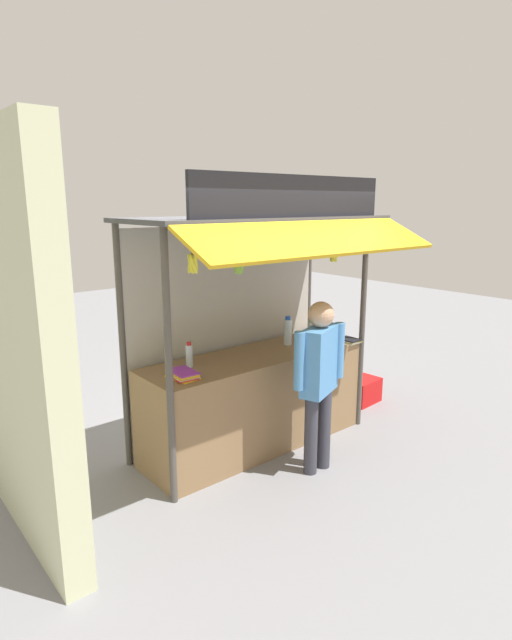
% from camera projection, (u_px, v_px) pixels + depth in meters
% --- Properties ---
extents(ground_plane, '(20.00, 20.00, 0.00)m').
position_uv_depth(ground_plane, '(256.00, 443.00, 5.19)').
color(ground_plane, gray).
extents(stall_counter, '(2.35, 0.71, 0.94)m').
position_uv_depth(stall_counter, '(256.00, 400.00, 5.08)').
color(stall_counter, olive).
rests_on(stall_counter, ground).
extents(stall_structure, '(2.55, 1.54, 2.62)m').
position_uv_depth(stall_structure, '(250.00, 288.00, 4.90)').
color(stall_structure, '#4C4742').
rests_on(stall_structure, ground).
extents(water_bottle_front_left, '(0.06, 0.06, 0.23)m').
position_uv_depth(water_bottle_front_left, '(189.00, 355.00, 4.59)').
color(water_bottle_front_left, silver).
rests_on(water_bottle_front_left, stall_counter).
extents(water_bottle_mid_left, '(0.09, 0.09, 0.31)m').
position_uv_depth(water_bottle_mid_left, '(315.00, 322.00, 5.68)').
color(water_bottle_mid_left, silver).
rests_on(water_bottle_mid_left, stall_counter).
extents(water_bottle_back_right, '(0.06, 0.06, 0.22)m').
position_uv_depth(water_bottle_back_right, '(311.00, 330.00, 5.53)').
color(water_bottle_back_right, silver).
rests_on(water_bottle_back_right, stall_counter).
extents(water_bottle_mid_right, '(0.09, 0.09, 0.30)m').
position_uv_depth(water_bottle_mid_right, '(288.00, 331.00, 5.31)').
color(water_bottle_mid_right, silver).
rests_on(water_bottle_mid_right, stall_counter).
extents(magazine_stack_center, '(0.20, 0.25, 0.04)m').
position_uv_depth(magazine_stack_center, '(349.00, 340.00, 5.43)').
color(magazine_stack_center, white).
rests_on(magazine_stack_center, stall_counter).
extents(magazine_stack_rear_center, '(0.22, 0.31, 0.06)m').
position_uv_depth(magazine_stack_rear_center, '(183.00, 374.00, 4.32)').
color(magazine_stack_rear_center, yellow).
rests_on(magazine_stack_rear_center, stall_counter).
extents(banana_bunch_inner_right, '(0.10, 0.10, 0.27)m').
position_uv_depth(banana_bunch_inner_right, '(193.00, 263.00, 3.79)').
color(banana_bunch_inner_right, '#332D23').
extents(banana_bunch_rightmost, '(0.09, 0.08, 0.29)m').
position_uv_depth(banana_bunch_rightmost, '(334.00, 255.00, 4.78)').
color(banana_bunch_rightmost, '#332D23').
extents(banana_bunch_leftmost, '(0.10, 0.10, 0.31)m').
position_uv_depth(banana_bunch_leftmost, '(239.00, 265.00, 4.06)').
color(banana_bunch_leftmost, '#332D23').
extents(vendor_person, '(0.60, 0.34, 1.57)m').
position_uv_depth(vendor_person, '(319.00, 371.00, 4.48)').
color(vendor_person, '#383842').
rests_on(vendor_person, ground).
extents(plastic_crate, '(0.46, 0.46, 0.30)m').
position_uv_depth(plastic_crate, '(358.00, 389.00, 6.28)').
color(plastic_crate, red).
rests_on(plastic_crate, ground).
extents(neighbour_wall, '(0.20, 2.40, 2.87)m').
position_uv_depth(neighbour_wall, '(4.00, 337.00, 3.74)').
color(neighbour_wall, beige).
rests_on(neighbour_wall, ground).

